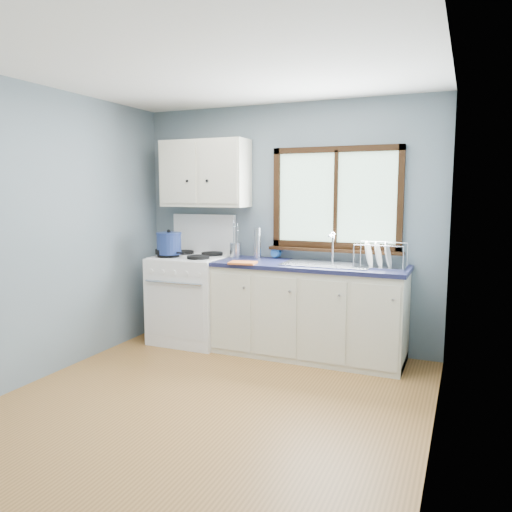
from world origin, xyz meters
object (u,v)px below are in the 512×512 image
at_px(base_cabinets, 308,315).
at_px(dish_rack, 380,261).
at_px(sink, 327,271).
at_px(thermos, 257,243).
at_px(skillet, 168,252).
at_px(gas_range, 192,296).
at_px(stockpot, 169,243).
at_px(utensil_crock, 236,250).

height_order(base_cabinets, dish_rack, dish_rack).
height_order(sink, thermos, thermos).
distance_m(skillet, thermos, 0.95).
xyz_separation_m(skillet, dish_rack, (2.15, 0.21, -0.00)).
xyz_separation_m(sink, skillet, (-1.67, -0.17, 0.13)).
bearing_deg(skillet, base_cabinets, 23.10).
xyz_separation_m(skillet, thermos, (0.88, 0.33, 0.09)).
xyz_separation_m(base_cabinets, skillet, (-1.49, -0.17, 0.58)).
bearing_deg(thermos, gas_range, -165.52).
relative_size(skillet, stockpot, 1.38).
bearing_deg(gas_range, stockpot, -135.97).
xyz_separation_m(gas_range, skillet, (-0.18, -0.15, 0.49)).
xyz_separation_m(base_cabinets, thermos, (-0.61, 0.16, 0.67)).
relative_size(sink, stockpot, 2.81).
distance_m(base_cabinets, sink, 0.48).
xyz_separation_m(stockpot, thermos, (0.86, 0.34, 0.00)).
distance_m(sink, stockpot, 1.67).
bearing_deg(dish_rack, skillet, -174.72).
xyz_separation_m(gas_range, stockpot, (-0.17, -0.16, 0.58)).
relative_size(stockpot, utensil_crock, 0.76).
bearing_deg(sink, base_cabinets, 179.87).
relative_size(skillet, dish_rack, 0.90).
height_order(skillet, utensil_crock, utensil_crock).
xyz_separation_m(base_cabinets, stockpot, (-1.47, -0.18, 0.67)).
distance_m(gas_range, base_cabinets, 1.31).
relative_size(gas_range, utensil_crock, 3.44).
bearing_deg(thermos, dish_rack, -5.70).
xyz_separation_m(gas_range, sink, (1.49, 0.02, 0.37)).
bearing_deg(skillet, utensil_crock, 43.27).
bearing_deg(base_cabinets, gas_range, -179.18).
relative_size(sink, thermos, 2.64).
xyz_separation_m(base_cabinets, sink, (0.18, -0.00, 0.45)).
relative_size(stockpot, dish_rack, 0.65).
xyz_separation_m(sink, utensil_crock, (-1.04, 0.15, 0.14)).
bearing_deg(gas_range, dish_rack, 1.52).
bearing_deg(gas_range, sink, 0.71).
relative_size(sink, utensil_crock, 2.12).
bearing_deg(base_cabinets, skillet, -173.38).
relative_size(gas_range, base_cabinets, 0.74).
distance_m(gas_range, stockpot, 0.63).
bearing_deg(stockpot, thermos, 21.55).
bearing_deg(skillet, gas_range, 56.32).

